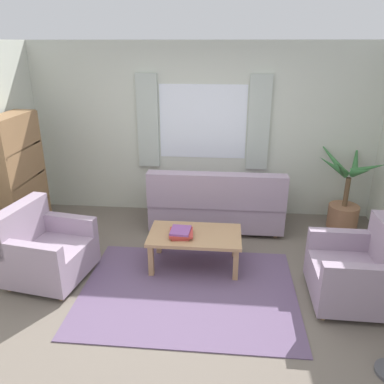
# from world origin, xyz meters

# --- Properties ---
(ground_plane) EXTENTS (6.24, 6.24, 0.00)m
(ground_plane) POSITION_xyz_m (0.00, 0.00, 0.00)
(ground_plane) COLOR #6B6056
(wall_back) EXTENTS (5.32, 0.12, 2.60)m
(wall_back) POSITION_xyz_m (0.00, 2.26, 1.30)
(wall_back) COLOR beige
(wall_back) RESTS_ON ground_plane
(window_with_curtains) EXTENTS (1.98, 0.07, 1.40)m
(window_with_curtains) POSITION_xyz_m (0.00, 2.18, 1.45)
(window_with_curtains) COLOR white
(area_rug) EXTENTS (2.35, 1.77, 0.01)m
(area_rug) POSITION_xyz_m (0.00, 0.00, 0.01)
(area_rug) COLOR #604C6B
(area_rug) RESTS_ON ground_plane
(couch) EXTENTS (1.90, 0.82, 0.92)m
(couch) POSITION_xyz_m (0.25, 1.61, 0.37)
(couch) COLOR #998499
(couch) RESTS_ON ground_plane
(armchair_left) EXTENTS (0.95, 0.96, 0.88)m
(armchair_left) POSITION_xyz_m (-1.66, 0.13, 0.35)
(armchair_left) COLOR #998499
(armchair_left) RESTS_ON ground_plane
(armchair_right) EXTENTS (0.83, 0.85, 0.88)m
(armchair_right) POSITION_xyz_m (1.77, 0.01, 0.35)
(armchair_right) COLOR #998499
(armchair_right) RESTS_ON ground_plane
(coffee_table) EXTENTS (1.10, 0.64, 0.44)m
(coffee_table) POSITION_xyz_m (0.03, 0.53, 0.38)
(coffee_table) COLOR #A87F56
(coffee_table) RESTS_ON ground_plane
(book_stack_on_table) EXTENTS (0.30, 0.29, 0.08)m
(book_stack_on_table) POSITION_xyz_m (-0.13, 0.46, 0.48)
(book_stack_on_table) COLOR #B23833
(book_stack_on_table) RESTS_ON coffee_table
(potted_plant) EXTENTS (0.95, 1.07, 1.23)m
(potted_plant) POSITION_xyz_m (2.10, 1.80, 0.44)
(potted_plant) COLOR #9E6B4C
(potted_plant) RESTS_ON ground_plane
(bookshelf) EXTENTS (0.30, 0.94, 1.72)m
(bookshelf) POSITION_xyz_m (-2.35, 1.07, 0.90)
(bookshelf) COLOR olive
(bookshelf) RESTS_ON ground_plane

